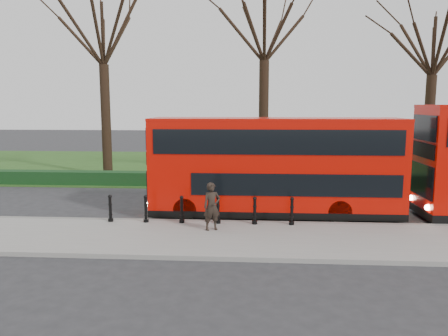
{
  "coord_description": "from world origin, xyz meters",
  "views": [
    {
      "loc": [
        1.36,
        -17.35,
        4.62
      ],
      "look_at": [
        0.17,
        0.5,
        2.0
      ],
      "focal_mm": 35.0,
      "sensor_mm": 36.0,
      "label": 1
    }
  ],
  "objects": [
    {
      "name": "yellow_line_outer",
      "position": [
        0.0,
        -0.7,
        0.01
      ],
      "size": [
        60.0,
        0.1,
        0.01
      ],
      "primitive_type": "cube",
      "color": "yellow",
      "rests_on": "ground"
    },
    {
      "name": "hedge",
      "position": [
        0.0,
        6.8,
        0.4
      ],
      "size": [
        60.0,
        0.9,
        0.8
      ],
      "primitive_type": "cube",
      "color": "black",
      "rests_on": "ground"
    },
    {
      "name": "ground",
      "position": [
        0.0,
        0.0,
        0.0
      ],
      "size": [
        120.0,
        120.0,
        0.0
      ],
      "primitive_type": "plane",
      "color": "#28282B",
      "rests_on": "ground"
    },
    {
      "name": "bollard_row",
      "position": [
        -0.62,
        -1.35,
        0.65
      ],
      "size": [
        7.06,
        0.15,
        1.0
      ],
      "color": "black",
      "rests_on": "pavement"
    },
    {
      "name": "bus_lead",
      "position": [
        2.27,
        0.52,
        2.05
      ],
      "size": [
        10.21,
        2.35,
        4.06
      ],
      "color": "#BD0C03",
      "rests_on": "ground"
    },
    {
      "name": "pavement",
      "position": [
        0.0,
        -3.0,
        0.07
      ],
      "size": [
        60.0,
        4.0,
        0.15
      ],
      "primitive_type": "cube",
      "color": "gray",
      "rests_on": "ground"
    },
    {
      "name": "grass_verge",
      "position": [
        0.0,
        15.0,
        0.03
      ],
      "size": [
        60.0,
        18.0,
        0.06
      ],
      "primitive_type": "cube",
      "color": "#264818",
      "rests_on": "ground"
    },
    {
      "name": "kerb",
      "position": [
        0.0,
        -1.0,
        0.07
      ],
      "size": [
        60.0,
        0.25,
        0.16
      ],
      "primitive_type": "cube",
      "color": "slate",
      "rests_on": "ground"
    },
    {
      "name": "tree_mid",
      "position": [
        2.0,
        10.0,
        9.6
      ],
      "size": [
        8.45,
        8.45,
        13.2
      ],
      "color": "black",
      "rests_on": "ground"
    },
    {
      "name": "tree_left",
      "position": [
        -8.0,
        10.0,
        9.37
      ],
      "size": [
        8.24,
        8.24,
        12.88
      ],
      "color": "black",
      "rests_on": "ground"
    },
    {
      "name": "tree_right",
      "position": [
        12.0,
        10.0,
        8.39
      ],
      "size": [
        7.39,
        7.39,
        11.54
      ],
      "color": "black",
      "rests_on": "ground"
    },
    {
      "name": "pedestrian",
      "position": [
        -0.08,
        -2.22,
        1.01
      ],
      "size": [
        0.74,
        0.62,
        1.72
      ],
      "primitive_type": "imported",
      "rotation": [
        0.0,
        0.0,
        0.4
      ],
      "color": "black",
      "rests_on": "pavement"
    },
    {
      "name": "yellow_line_inner",
      "position": [
        0.0,
        -0.5,
        0.01
      ],
      "size": [
        60.0,
        0.1,
        0.01
      ],
      "primitive_type": "cube",
      "color": "yellow",
      "rests_on": "ground"
    }
  ]
}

